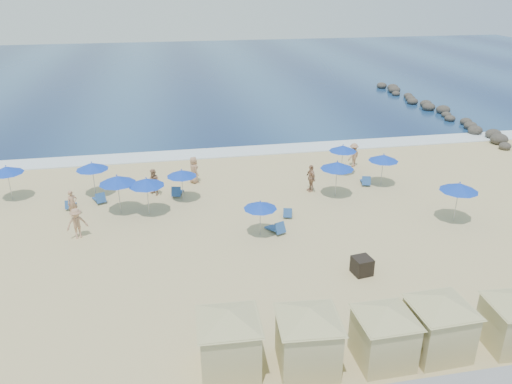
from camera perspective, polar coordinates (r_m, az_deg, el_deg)
The scene contains 31 objects.
ground at distance 27.25m, azimuth 0.44°, elevation -5.88°, with size 160.00×160.00×0.00m, color tan.
ocean at distance 79.58m, azimuth -7.52°, elevation 13.50°, with size 160.00×80.00×0.06m, color #0E2550.
surf_line at distance 41.29m, azimuth -3.77°, elevation 4.53°, with size 160.00×2.50×0.08m, color white.
rock_jetty at distance 57.58m, azimuth 19.63°, elevation 8.98°, with size 2.56×26.66×0.96m.
trash_bin at distance 24.97m, azimuth 12.02°, elevation -8.25°, with size 0.86×0.86×0.86m, color black.
cabana_0 at distance 18.52m, azimuth -3.13°, elevation -15.67°, with size 4.57×4.57×2.87m.
cabana_1 at distance 18.68m, azimuth 6.00°, elevation -15.38°, with size 4.56×4.56×2.87m.
cabana_2 at distance 19.47m, azimuth 14.52°, elevation -14.67°, with size 4.27×4.27×2.68m.
cabana_3 at distance 20.42m, azimuth 20.31°, elevation -13.21°, with size 4.49×4.49×2.82m.
umbrella_0 at distance 35.52m, azimuth -26.62°, elevation 2.28°, with size 2.06×2.06×2.35m.
umbrella_1 at distance 34.06m, azimuth -18.24°, elevation 2.83°, with size 2.08×2.08×2.36m.
umbrella_2 at distance 30.93m, azimuth -15.58°, elevation 1.37°, with size 2.21×2.21×2.51m.
umbrella_3 at distance 31.98m, azimuth -8.50°, elevation 2.15°, with size 1.91×1.91×2.17m.
umbrella_4 at distance 30.35m, azimuth -12.42°, elevation 1.11°, with size 2.13×2.13×2.43m.
umbrella_5 at distance 27.29m, azimuth 0.49°, elevation -1.52°, with size 1.86×1.86×2.11m.
umbrella_6 at distance 32.60m, azimuth 9.27°, elevation 3.02°, with size 2.19×2.19×2.49m.
umbrella_7 at distance 36.65m, azimuth 9.90°, elevation 4.94°, with size 1.99×1.99×2.26m.
umbrella_8 at distance 35.10m, azimuth 14.37°, elevation 3.81°, with size 2.04×2.04×2.32m.
umbrella_9 at distance 31.04m, azimuth 22.21°, elevation 0.52°, with size 2.21×2.21×2.51m.
beach_chair_0 at distance 33.26m, azimuth -20.45°, elevation -1.39°, with size 0.54×1.16×0.63m.
beach_chair_1 at distance 33.53m, azimuth -17.46°, elevation -0.70°, with size 1.04×1.47×0.74m.
beach_chair_2 at distance 33.36m, azimuth -9.00°, elevation 0.01°, with size 0.89×1.47×0.75m.
beach_chair_3 at distance 28.28m, azimuth 2.36°, elevation -4.15°, with size 1.07×1.48×0.74m.
beach_chair_4 at distance 30.19m, azimuth 3.65°, elevation -2.39°, with size 0.83×1.27×0.65m.
beach_chair_5 at distance 35.57m, azimuth 12.41°, elevation 1.23°, with size 0.92×1.42×0.72m.
beachgoer_0 at distance 31.87m, azimuth -20.24°, elevation -1.24°, with size 0.60×0.39×1.65m, color #AA7B5E.
beachgoer_1 at distance 33.50m, azimuth -11.60°, elevation 1.09°, with size 0.87×0.68×1.79m, color #AA7B5E.
beachgoer_2 at distance 33.64m, azimuth 6.28°, elevation 1.60°, with size 1.09×0.45×1.86m, color #AA7B5E.
beachgoer_3 at distance 38.62m, azimuth 11.09°, elevation 4.17°, with size 1.19×0.68×1.84m, color #AA7B5E.
beachgoer_4 at distance 35.12m, azimuth -7.14°, elevation 2.54°, with size 0.92×0.60×1.89m, color #AA7B5E.
beachgoer_5 at distance 29.13m, azimuth -19.79°, elevation -3.38°, with size 1.14×0.65×1.76m, color #AA7B5E.
Camera 1 is at (-4.67, -23.33, 13.27)m, focal length 35.00 mm.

